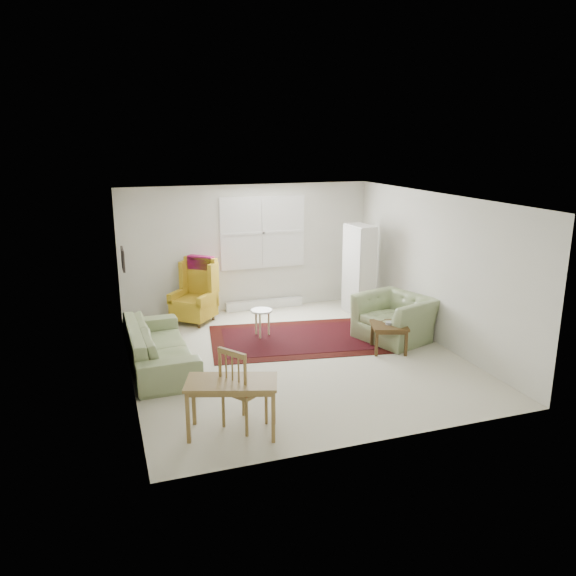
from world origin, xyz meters
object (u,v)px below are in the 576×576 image
object	(u,v)px
cabinet	(359,270)
desk_chair	(244,386)
sofa	(159,338)
desk	(232,407)
armchair	(395,314)
wingback_chair	(193,291)
coffee_table	(389,337)
stool	(262,323)

from	to	relation	value
cabinet	desk_chair	world-z (taller)	cabinet
sofa	desk	distance (m)	2.41
cabinet	desk	size ratio (longest dim) A/B	1.68
desk	cabinet	bearing A→B (deg)	47.78
armchair	cabinet	world-z (taller)	cabinet
wingback_chair	coffee_table	xyz separation A→B (m)	(2.75, -2.49, -0.38)
armchair	wingback_chair	bearing A→B (deg)	-142.44
cabinet	desk_chair	size ratio (longest dim) A/B	1.71
stool	sofa	bearing A→B (deg)	-157.60
sofa	stool	xyz separation A→B (m)	(1.83, 0.76, -0.21)
armchair	coffee_table	world-z (taller)	armchair
wingback_chair	desk_chair	size ratio (longest dim) A/B	1.19
coffee_table	sofa	bearing A→B (deg)	171.11
desk_chair	desk	bearing A→B (deg)	90.02
wingback_chair	desk_chair	distance (m)	4.13
stool	desk_chair	bearing A→B (deg)	-109.86
wingback_chair	cabinet	distance (m)	3.22
coffee_table	desk_chair	world-z (taller)	desk_chair
cabinet	desk_chair	xyz separation A→B (m)	(-3.27, -3.67, -0.36)
armchair	stool	distance (m)	2.30
wingback_chair	coffee_table	bearing A→B (deg)	-1.07
coffee_table	desk	world-z (taller)	desk
wingback_chair	coffee_table	size ratio (longest dim) A/B	2.18
coffee_table	desk_chair	xyz separation A→B (m)	(-2.83, -1.64, 0.28)
armchair	sofa	bearing A→B (deg)	-110.80
sofa	coffee_table	world-z (taller)	sofa
armchair	cabinet	bearing A→B (deg)	158.00
coffee_table	cabinet	distance (m)	2.18
desk	desk_chair	xyz separation A→B (m)	(0.18, 0.13, 0.18)
coffee_table	armchair	bearing A→B (deg)	52.15
stool	desk_chair	world-z (taller)	desk_chair
desk_chair	wingback_chair	bearing A→B (deg)	-35.96
sofa	cabinet	world-z (taller)	cabinet
coffee_table	stool	bearing A→B (deg)	143.23
sofa	cabinet	bearing A→B (deg)	-71.66
wingback_chair	desk_chair	xyz separation A→B (m)	(-0.09, -4.13, -0.10)
coffee_table	stool	distance (m)	2.20
stool	desk_chair	size ratio (longest dim) A/B	0.48
coffee_table	desk_chair	distance (m)	3.29
sofa	stool	world-z (taller)	sofa
desk	armchair	bearing A→B (deg)	33.45
wingback_chair	desk_chair	bearing A→B (deg)	-50.12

